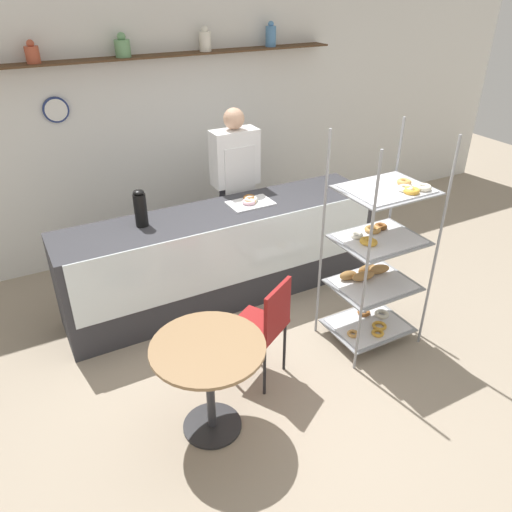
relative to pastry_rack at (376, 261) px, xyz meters
The scene contains 9 objects.
ground_plane 1.17m from the pastry_rack, 169.40° to the left, with size 14.00×14.00×0.00m, color gray.
back_wall 2.79m from the pastry_rack, 108.24° to the left, with size 10.00×0.30×2.70m.
display_counter 1.50m from the pastry_rack, 125.64° to the left, with size 3.08×0.66×0.94m.
pastry_rack is the anchor object (origin of this frame).
person_worker 1.75m from the pastry_rack, 105.78° to the left, with size 0.47×0.23×1.74m.
cafe_table 1.69m from the pastry_rack, 169.90° to the right, with size 0.77×0.77×0.75m.
cafe_chair 1.09m from the pastry_rack, behind, with size 0.52×0.52×0.90m.
coffee_carafe 2.05m from the pastry_rack, 141.74° to the left, with size 0.11×0.11×0.33m.
donut_tray_counter 1.35m from the pastry_rack, 113.43° to the left, with size 0.42×0.28×0.05m.
Camera 1 is at (-1.72, -2.83, 2.86)m, focal length 35.00 mm.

